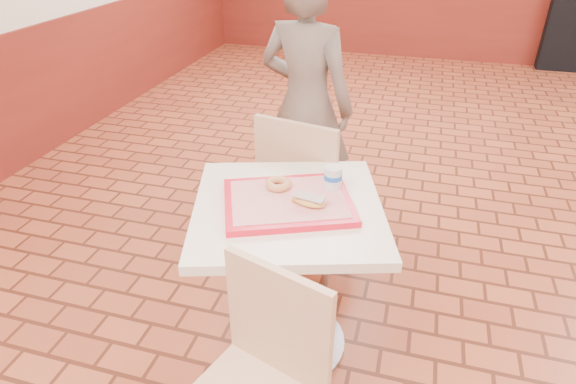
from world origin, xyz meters
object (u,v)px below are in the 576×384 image
(ring_donut, at_px, (278,184))
(long_john_donut, at_px, (309,201))
(customer, at_px, (306,106))
(main_table, at_px, (288,256))
(paper_cup, at_px, (333,177))
(chair_main_front, at_px, (260,378))
(chair_main_back, at_px, (305,188))
(serving_tray, at_px, (288,202))

(ring_donut, bearing_deg, long_john_donut, -32.62)
(customer, bearing_deg, main_table, 113.07)
(paper_cup, bearing_deg, long_john_donut, -111.07)
(customer, bearing_deg, ring_donut, 110.28)
(chair_main_front, height_order, ring_donut, chair_main_front)
(paper_cup, bearing_deg, chair_main_back, 116.70)
(main_table, bearing_deg, chair_main_back, 97.00)
(paper_cup, bearing_deg, customer, 110.22)
(main_table, relative_size, chair_main_front, 0.91)
(long_john_donut, bearing_deg, chair_main_back, 104.92)
(ring_donut, bearing_deg, chair_main_back, 90.97)
(customer, relative_size, paper_cup, 17.08)
(serving_tray, bearing_deg, customer, 100.15)
(main_table, bearing_deg, chair_main_front, -83.27)
(customer, bearing_deg, chair_main_front, 111.87)
(ring_donut, distance_m, paper_cup, 0.22)
(main_table, xyz_separation_m, long_john_donut, (0.09, -0.03, 0.31))
(customer, distance_m, serving_tray, 1.08)
(long_john_donut, relative_size, paper_cup, 1.53)
(long_john_donut, height_order, paper_cup, paper_cup)
(main_table, distance_m, chair_main_front, 0.59)
(chair_main_front, bearing_deg, paper_cup, 101.58)
(long_john_donut, xyz_separation_m, paper_cup, (0.06, 0.16, 0.03))
(serving_tray, distance_m, long_john_donut, 0.10)
(customer, distance_m, long_john_donut, 1.12)
(ring_donut, height_order, paper_cup, paper_cup)
(serving_tray, relative_size, paper_cup, 5.33)
(customer, relative_size, serving_tray, 3.20)
(chair_main_back, bearing_deg, customer, -64.59)
(chair_main_back, distance_m, serving_tray, 0.64)
(chair_main_front, height_order, serving_tray, chair_main_front)
(chair_main_front, bearing_deg, long_john_donut, 106.01)
(chair_main_back, distance_m, paper_cup, 0.60)
(serving_tray, bearing_deg, chair_main_front, -83.27)
(chair_main_front, height_order, chair_main_back, chair_main_back)
(chair_main_back, bearing_deg, main_table, 108.59)
(main_table, distance_m, serving_tray, 0.27)
(serving_tray, height_order, long_john_donut, long_john_donut)
(serving_tray, height_order, ring_donut, ring_donut)
(chair_main_front, bearing_deg, chair_main_back, 115.06)
(main_table, relative_size, paper_cup, 8.42)
(customer, distance_m, ring_donut, 1.00)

